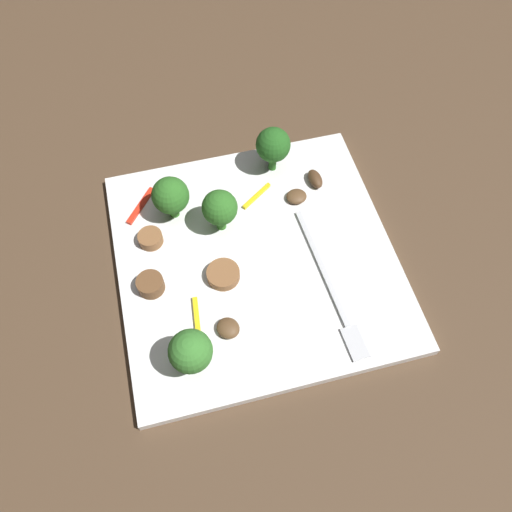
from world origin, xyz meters
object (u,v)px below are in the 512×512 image
at_px(plate, 256,259).
at_px(mushroom_0, 296,196).
at_px(broccoli_floret_0, 220,208).
at_px(sausage_slice_2, 150,239).
at_px(pepper_strip_0, 197,317).
at_px(sausage_slice_1, 223,274).
at_px(pepper_strip_2, 141,206).
at_px(fork, 333,292).
at_px(broccoli_floret_1, 273,145).
at_px(mushroom_1, 315,179).
at_px(pepper_strip_1, 257,196).
at_px(mushroom_2, 228,328).
at_px(broccoli_floret_3, 191,352).
at_px(broccoli_floret_2, 171,196).
at_px(sausage_slice_0, 151,284).

bearing_deg(plate, mushroom_0, 134.47).
xyz_separation_m(broccoli_floret_0, sausage_slice_2, (0.00, -0.08, -0.03)).
relative_size(sausage_slice_2, pepper_strip_0, 0.62).
distance_m(sausage_slice_1, pepper_strip_2, 0.13).
distance_m(fork, mushroom_0, 0.12).
height_order(broccoli_floret_1, mushroom_1, broccoli_floret_1).
bearing_deg(fork, broccoli_floret_1, -177.80).
xyz_separation_m(broccoli_floret_0, pepper_strip_1, (-0.03, 0.05, -0.03)).
xyz_separation_m(broccoli_floret_0, pepper_strip_2, (-0.05, -0.08, -0.03)).
bearing_deg(pepper_strip_0, mushroom_2, 52.87).
bearing_deg(fork, broccoli_floret_0, -142.45).
distance_m(fork, pepper_strip_1, 0.15).
bearing_deg(sausage_slice_1, pepper_strip_1, 147.13).
relative_size(plate, broccoli_floret_3, 5.03).
xyz_separation_m(mushroom_2, pepper_strip_0, (-0.02, -0.03, -0.00)).
relative_size(broccoli_floret_0, broccoli_floret_2, 1.00).
relative_size(mushroom_0, mushroom_2, 0.99).
relative_size(plate, sausage_slice_0, 10.53).
bearing_deg(mushroom_2, mushroom_0, 141.16).
relative_size(mushroom_2, pepper_strip_1, 0.53).
height_order(mushroom_2, pepper_strip_2, mushroom_2).
height_order(mushroom_0, pepper_strip_2, mushroom_0).
height_order(fork, mushroom_2, mushroom_2).
relative_size(fork, mushroom_1, 6.64).
height_order(fork, pepper_strip_0, same).
height_order(pepper_strip_0, pepper_strip_1, same).
relative_size(broccoli_floret_1, broccoli_floret_2, 1.09).
bearing_deg(pepper_strip_1, plate, -14.88).
height_order(broccoli_floret_1, sausage_slice_0, broccoli_floret_1).
bearing_deg(sausage_slice_0, broccoli_floret_1, 127.29).
bearing_deg(mushroom_2, sausage_slice_1, 172.12).
bearing_deg(plate, broccoli_floret_3, -40.19).
distance_m(fork, sausage_slice_0, 0.19).
bearing_deg(sausage_slice_0, mushroom_0, 112.31).
relative_size(broccoli_floret_0, sausage_slice_1, 1.58).
height_order(broccoli_floret_2, sausage_slice_0, broccoli_floret_2).
height_order(sausage_slice_1, pepper_strip_0, sausage_slice_1).
distance_m(sausage_slice_0, pepper_strip_0, 0.06).
bearing_deg(sausage_slice_2, mushroom_0, 95.52).
bearing_deg(broccoli_floret_2, broccoli_floret_1, 106.86).
distance_m(broccoli_floret_1, pepper_strip_2, 0.17).
relative_size(plate, pepper_strip_0, 6.91).
height_order(broccoli_floret_1, mushroom_2, broccoli_floret_1).
bearing_deg(sausage_slice_0, plate, 95.23).
relative_size(fork, sausage_slice_0, 6.46).
relative_size(sausage_slice_1, mushroom_2, 1.46).
distance_m(broccoli_floret_2, sausage_slice_2, 0.05).
bearing_deg(pepper_strip_0, broccoli_floret_3, -13.28).
relative_size(broccoli_floret_1, broccoli_floret_3, 1.02).
bearing_deg(pepper_strip_2, fork, 48.36).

